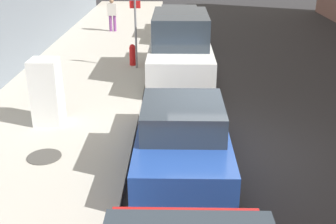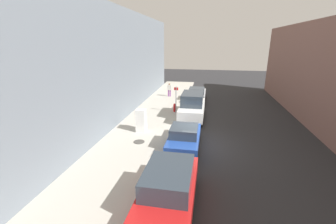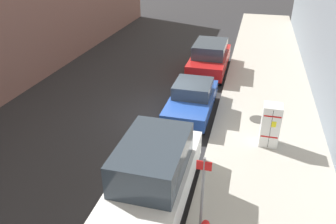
{
  "view_description": "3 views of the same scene",
  "coord_description": "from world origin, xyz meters",
  "px_view_note": "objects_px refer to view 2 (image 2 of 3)",
  "views": [
    {
      "loc": [
        -1.08,
        -8.12,
        4.34
      ],
      "look_at": [
        -1.23,
        0.29,
        0.82
      ],
      "focal_mm": 45.0,
      "sensor_mm": 36.0,
      "label": 1
    },
    {
      "loc": [
        0.36,
        -12.8,
        6.1
      ],
      "look_at": [
        -2.69,
        3.56,
        0.9
      ],
      "focal_mm": 24.0,
      "sensor_mm": 36.0,
      "label": 2
    },
    {
      "loc": [
        -3.14,
        11.92,
        6.9
      ],
      "look_at": [
        -0.59,
        2.19,
        1.48
      ],
      "focal_mm": 35.0,
      "sensor_mm": 36.0,
      "label": 3
    }
  ],
  "objects_px": {
    "discarded_refrigerator": "(141,120)",
    "street_sign_post": "(176,98)",
    "parked_suv_red": "(169,188)",
    "fire_hydrant": "(175,107)",
    "parked_sedan_silver": "(197,94)",
    "pedestrian_walking_far": "(169,89)",
    "parked_hatchback_blue": "(184,137)",
    "parked_van_white": "(192,106)"
  },
  "relations": [
    {
      "from": "street_sign_post",
      "to": "parked_suv_red",
      "type": "height_order",
      "value": "street_sign_post"
    },
    {
      "from": "discarded_refrigerator",
      "to": "pedestrian_walking_far",
      "type": "relative_size",
      "value": 1.05
    },
    {
      "from": "discarded_refrigerator",
      "to": "parked_van_white",
      "type": "xyz_separation_m",
      "value": [
        3.2,
        3.91,
        0.12
      ]
    },
    {
      "from": "street_sign_post",
      "to": "pedestrian_walking_far",
      "type": "relative_size",
      "value": 1.55
    },
    {
      "from": "street_sign_post",
      "to": "parked_sedan_silver",
      "type": "height_order",
      "value": "street_sign_post"
    },
    {
      "from": "parked_suv_red",
      "to": "parked_sedan_silver",
      "type": "bearing_deg",
      "value": 90.0
    },
    {
      "from": "fire_hydrant",
      "to": "parked_suv_red",
      "type": "distance_m",
      "value": 12.1
    },
    {
      "from": "street_sign_post",
      "to": "parked_van_white",
      "type": "xyz_separation_m",
      "value": [
        1.49,
        -0.77,
        -0.4
      ]
    },
    {
      "from": "street_sign_post",
      "to": "parked_hatchback_blue",
      "type": "height_order",
      "value": "street_sign_post"
    },
    {
      "from": "parked_hatchback_blue",
      "to": "fire_hydrant",
      "type": "bearing_deg",
      "value": 103.68
    },
    {
      "from": "parked_suv_red",
      "to": "fire_hydrant",
      "type": "bearing_deg",
      "value": 97.86
    },
    {
      "from": "discarded_refrigerator",
      "to": "pedestrian_walking_far",
      "type": "distance_m",
      "value": 10.73
    },
    {
      "from": "fire_hydrant",
      "to": "discarded_refrigerator",
      "type": "bearing_deg",
      "value": -107.18
    },
    {
      "from": "pedestrian_walking_far",
      "to": "parked_hatchback_blue",
      "type": "height_order",
      "value": "pedestrian_walking_far"
    },
    {
      "from": "parked_van_white",
      "to": "parked_sedan_silver",
      "type": "xyz_separation_m",
      "value": [
        -0.0,
        6.11,
        -0.33
      ]
    },
    {
      "from": "pedestrian_walking_far",
      "to": "fire_hydrant",
      "type": "bearing_deg",
      "value": 16.68
    },
    {
      "from": "discarded_refrigerator",
      "to": "parked_sedan_silver",
      "type": "relative_size",
      "value": 0.36
    },
    {
      "from": "street_sign_post",
      "to": "pedestrian_walking_far",
      "type": "bearing_deg",
      "value": 105.42
    },
    {
      "from": "parked_hatchback_blue",
      "to": "parked_van_white",
      "type": "distance_m",
      "value": 5.71
    },
    {
      "from": "fire_hydrant",
      "to": "parked_suv_red",
      "type": "xyz_separation_m",
      "value": [
        1.65,
        -11.98,
        0.37
      ]
    },
    {
      "from": "parked_suv_red",
      "to": "parked_sedan_silver",
      "type": "height_order",
      "value": "parked_suv_red"
    },
    {
      "from": "pedestrian_walking_far",
      "to": "parked_sedan_silver",
      "type": "relative_size",
      "value": 0.34
    },
    {
      "from": "parked_suv_red",
      "to": "parked_hatchback_blue",
      "type": "distance_m",
      "value": 5.19
    },
    {
      "from": "discarded_refrigerator",
      "to": "parked_sedan_silver",
      "type": "xyz_separation_m",
      "value": [
        3.2,
        10.02,
        -0.21
      ]
    },
    {
      "from": "parked_van_white",
      "to": "parked_sedan_silver",
      "type": "distance_m",
      "value": 6.12
    },
    {
      "from": "pedestrian_walking_far",
      "to": "parked_sedan_silver",
      "type": "height_order",
      "value": "pedestrian_walking_far"
    },
    {
      "from": "fire_hydrant",
      "to": "parked_van_white",
      "type": "relative_size",
      "value": 0.15
    },
    {
      "from": "discarded_refrigerator",
      "to": "parked_suv_red",
      "type": "distance_m",
      "value": 7.67
    },
    {
      "from": "discarded_refrigerator",
      "to": "parked_suv_red",
      "type": "bearing_deg",
      "value": -65.35
    },
    {
      "from": "discarded_refrigerator",
      "to": "pedestrian_walking_far",
      "type": "xyz_separation_m",
      "value": [
        0.04,
        10.73,
        0.06
      ]
    },
    {
      "from": "fire_hydrant",
      "to": "parked_sedan_silver",
      "type": "relative_size",
      "value": 0.17
    },
    {
      "from": "parked_suv_red",
      "to": "parked_van_white",
      "type": "bearing_deg",
      "value": 90.0
    },
    {
      "from": "parked_hatchback_blue",
      "to": "parked_sedan_silver",
      "type": "xyz_separation_m",
      "value": [
        0.0,
        11.81,
        -0.01
      ]
    },
    {
      "from": "fire_hydrant",
      "to": "pedestrian_walking_far",
      "type": "distance_m",
      "value": 5.94
    },
    {
      "from": "parked_sedan_silver",
      "to": "pedestrian_walking_far",
      "type": "bearing_deg",
      "value": 167.24
    },
    {
      "from": "discarded_refrigerator",
      "to": "parked_suv_red",
      "type": "xyz_separation_m",
      "value": [
        3.2,
        -6.98,
        -0.04
      ]
    },
    {
      "from": "discarded_refrigerator",
      "to": "street_sign_post",
      "type": "xyz_separation_m",
      "value": [
        1.71,
        4.68,
        0.52
      ]
    },
    {
      "from": "pedestrian_walking_far",
      "to": "parked_hatchback_blue",
      "type": "relative_size",
      "value": 0.38
    },
    {
      "from": "pedestrian_walking_far",
      "to": "parked_hatchback_blue",
      "type": "bearing_deg",
      "value": 16.13
    },
    {
      "from": "parked_suv_red",
      "to": "parked_hatchback_blue",
      "type": "relative_size",
      "value": 1.14
    },
    {
      "from": "street_sign_post",
      "to": "parked_van_white",
      "type": "height_order",
      "value": "street_sign_post"
    },
    {
      "from": "parked_van_white",
      "to": "parked_sedan_silver",
      "type": "height_order",
      "value": "parked_van_white"
    }
  ]
}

